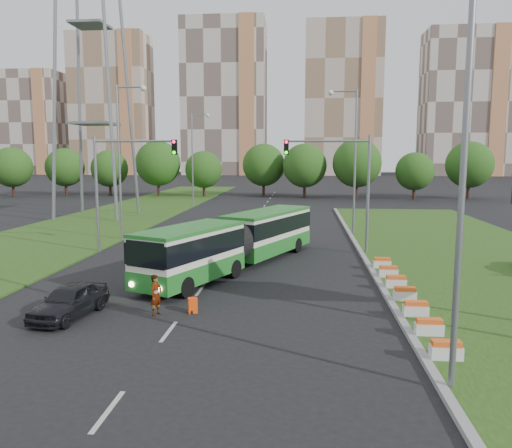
# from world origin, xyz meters

# --- Properties ---
(ground) EXTENTS (360.00, 360.00, 0.00)m
(ground) POSITION_xyz_m (0.00, 0.00, 0.00)
(ground) COLOR black
(ground) RESTS_ON ground
(grass_median) EXTENTS (14.00, 60.00, 0.15)m
(grass_median) POSITION_xyz_m (13.00, 8.00, 0.07)
(grass_median) COLOR #254814
(grass_median) RESTS_ON ground
(median_kerb) EXTENTS (0.30, 60.00, 0.18)m
(median_kerb) POSITION_xyz_m (6.05, 8.00, 0.09)
(median_kerb) COLOR gray
(median_kerb) RESTS_ON ground
(left_verge) EXTENTS (12.00, 110.00, 0.10)m
(left_verge) POSITION_xyz_m (-18.00, 25.00, 0.05)
(left_verge) COLOR #254814
(left_verge) RESTS_ON ground
(lane_markings) EXTENTS (0.20, 100.00, 0.01)m
(lane_markings) POSITION_xyz_m (-3.00, 20.00, 0.00)
(lane_markings) COLOR #AAA8A3
(lane_markings) RESTS_ON ground
(flower_planters) EXTENTS (1.10, 13.70, 0.60)m
(flower_planters) POSITION_xyz_m (6.70, -1.40, 0.45)
(flower_planters) COLOR silver
(flower_planters) RESTS_ON grass_median
(traffic_mast_median) EXTENTS (5.76, 0.32, 8.00)m
(traffic_mast_median) POSITION_xyz_m (4.78, 10.00, 5.35)
(traffic_mast_median) COLOR gray
(traffic_mast_median) RESTS_ON ground
(traffic_mast_left) EXTENTS (5.76, 0.32, 8.00)m
(traffic_mast_left) POSITION_xyz_m (-10.38, 9.00, 5.35)
(traffic_mast_left) COLOR gray
(traffic_mast_left) RESTS_ON ground
(street_lamps) EXTENTS (36.00, 60.00, 12.00)m
(street_lamps) POSITION_xyz_m (-3.00, 10.00, 6.00)
(street_lamps) COLOR gray
(street_lamps) RESTS_ON ground
(transmission_pylon) EXTENTS (12.00, 12.00, 44.00)m
(transmission_pylon) POSITION_xyz_m (-20.00, 28.00, 22.00)
(transmission_pylon) COLOR gray
(transmission_pylon) RESTS_ON ground
(tree_line) EXTENTS (120.00, 8.00, 9.00)m
(tree_line) POSITION_xyz_m (10.00, 55.00, 4.50)
(tree_line) COLOR #244B14
(tree_line) RESTS_ON ground
(apartment_tower_west) EXTENTS (26.00, 15.00, 48.00)m
(apartment_tower_west) POSITION_xyz_m (-65.00, 150.00, 24.00)
(apartment_tower_west) COLOR #BAA896
(apartment_tower_west) RESTS_ON ground
(apartment_tower_cwest) EXTENTS (28.00, 15.00, 52.00)m
(apartment_tower_cwest) POSITION_xyz_m (-25.00, 150.00, 26.00)
(apartment_tower_cwest) COLOR beige
(apartment_tower_cwest) RESTS_ON ground
(apartment_tower_ceast) EXTENTS (25.00, 15.00, 50.00)m
(apartment_tower_ceast) POSITION_xyz_m (15.00, 150.00, 25.00)
(apartment_tower_ceast) COLOR #BAA896
(apartment_tower_ceast) RESTS_ON ground
(apartment_tower_east) EXTENTS (27.00, 15.00, 47.00)m
(apartment_tower_east) POSITION_xyz_m (55.00, 150.00, 23.50)
(apartment_tower_east) COLOR beige
(apartment_tower_east) RESTS_ON ground
(midrise_west) EXTENTS (22.00, 14.00, 36.00)m
(midrise_west) POSITION_xyz_m (-95.00, 150.00, 18.00)
(midrise_west) COLOR beige
(midrise_west) RESTS_ON ground
(articulated_bus) EXTENTS (2.51, 16.13, 2.66)m
(articulated_bus) POSITION_xyz_m (-2.10, 5.11, 1.63)
(articulated_bus) COLOR silver
(articulated_bus) RESTS_ON ground
(car_left_near) EXTENTS (2.27, 4.29, 1.39)m
(car_left_near) POSITION_xyz_m (-7.55, -4.65, 0.70)
(car_left_near) COLOR black
(car_left_near) RESTS_ON ground
(car_left_far) EXTENTS (1.76, 4.24, 1.36)m
(car_left_far) POSITION_xyz_m (-7.72, 9.92, 0.68)
(car_left_far) COLOR black
(car_left_far) RESTS_ON ground
(pedestrian) EXTENTS (0.62, 0.74, 1.73)m
(pedestrian) POSITION_xyz_m (-4.04, -4.08, 0.86)
(pedestrian) COLOR gray
(pedestrian) RESTS_ON ground
(shopping_trolley) EXTENTS (0.38, 0.40, 0.65)m
(shopping_trolley) POSITION_xyz_m (-2.58, -3.65, 0.32)
(shopping_trolley) COLOR #F4460C
(shopping_trolley) RESTS_ON ground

